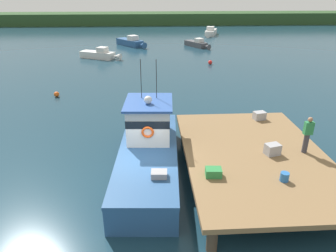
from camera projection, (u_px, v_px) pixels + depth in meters
The scene contains 15 objects.
ground_plane at pixel (144, 180), 13.63m from camera, with size 200.00×200.00×0.00m, color #193847.
dock at pixel (255, 155), 13.45m from camera, with size 6.00×9.00×1.20m.
main_fishing_boat at pixel (149, 147), 14.27m from camera, with size 3.02×9.89×4.80m.
crate_stack_mid_dock at pixel (259, 116), 16.68m from camera, with size 0.60×0.44×0.42m, color #9E9EA3.
crate_single_far at pixel (213, 172), 11.69m from camera, with size 0.60×0.44×0.32m, color #2D8442.
crate_single_by_cleat at pixel (273, 149), 13.18m from camera, with size 0.60×0.44×0.47m, color #9E9EA3.
bait_bucket at pixel (284, 177), 11.39m from camera, with size 0.32×0.32×0.34m, color #2866B2.
deckhand_by_the_boat at pixel (307, 134), 13.09m from camera, with size 0.36×0.22×1.63m.
moored_boat_off_the_point at pixel (100, 54), 36.44m from camera, with size 5.12×3.16×1.32m.
moored_boat_mid_harbor at pixel (211, 32), 53.71m from camera, with size 2.96×5.95×1.50m.
moored_boat_far_right at pixel (131, 42), 44.10m from camera, with size 4.53×5.28×1.48m.
moored_boat_outer_mooring at pixel (197, 44), 43.38m from camera, with size 3.24×4.57×1.21m.
mooring_buoy_spare_mooring at pixel (57, 94), 23.79m from camera, with size 0.40×0.40×0.40m, color #EA5B19.
mooring_buoy_outer at pixel (210, 62), 33.69m from camera, with size 0.45×0.45×0.45m, color red.
far_shoreline at pixel (147, 18), 69.58m from camera, with size 120.00×8.00×2.40m, color #284723.
Camera 1 is at (0.37, -11.50, 7.74)m, focal length 33.28 mm.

